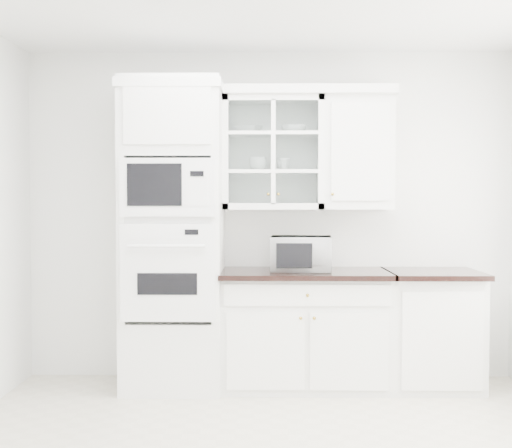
{
  "coord_description": "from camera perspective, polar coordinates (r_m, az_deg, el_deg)",
  "views": [
    {
      "loc": [
        -0.04,
        -3.59,
        1.46
      ],
      "look_at": [
        -0.1,
        1.05,
        1.3
      ],
      "focal_mm": 45.0,
      "sensor_mm": 36.0,
      "label": 1
    }
  ],
  "objects": [
    {
      "name": "upper_cabinet_solid",
      "position": [
        5.24,
        8.97,
        6.22
      ],
      "size": [
        0.55,
        0.33,
        0.9
      ],
      "primitive_type": "cube",
      "color": "white",
      "rests_on": "room_shell"
    },
    {
      "name": "room_shell",
      "position": [
        4.03,
        1.32,
        6.52
      ],
      "size": [
        4.0,
        3.5,
        2.7
      ],
      "color": "white",
      "rests_on": "ground"
    },
    {
      "name": "bowl_a",
      "position": [
        5.19,
        -0.72,
        8.36
      ],
      "size": [
        0.28,
        0.28,
        0.06
      ],
      "primitive_type": "imported",
      "rotation": [
        0.0,
        0.0,
        -0.3
      ],
      "color": "white",
      "rests_on": "upper_cabinet_glass"
    },
    {
      "name": "countertop_microwave",
      "position": [
        5.04,
        4.02,
        -2.63
      ],
      "size": [
        0.49,
        0.42,
        0.27
      ],
      "primitive_type": "imported",
      "rotation": [
        0.0,
        0.0,
        3.07
      ],
      "color": "white",
      "rests_on": "base_cabinet_run"
    },
    {
      "name": "base_cabinet_run",
      "position": [
        5.14,
        4.35,
        -9.21
      ],
      "size": [
        1.32,
        0.67,
        0.92
      ],
      "color": "white",
      "rests_on": "ground"
    },
    {
      "name": "cup_a",
      "position": [
        5.18,
        0.2,
        5.35
      ],
      "size": [
        0.16,
        0.16,
        0.11
      ],
      "primitive_type": "imported",
      "rotation": [
        0.0,
        0.0,
        0.14
      ],
      "color": "white",
      "rests_on": "upper_cabinet_glass"
    },
    {
      "name": "extra_base_cabinet",
      "position": [
        5.3,
        15.34,
        -8.94
      ],
      "size": [
        0.72,
        0.67,
        0.92
      ],
      "color": "white",
      "rests_on": "ground"
    },
    {
      "name": "crown_molding",
      "position": [
        5.22,
        0.35,
        11.63
      ],
      "size": [
        2.14,
        0.38,
        0.07
      ],
      "primitive_type": "cube",
      "color": "white",
      "rests_on": "room_shell"
    },
    {
      "name": "oven_column",
      "position": [
        5.06,
        -7.33,
        -0.99
      ],
      "size": [
        0.76,
        0.68,
        2.4
      ],
      "color": "white",
      "rests_on": "ground"
    },
    {
      "name": "bowl_b",
      "position": [
        5.21,
        3.39,
        8.38
      ],
      "size": [
        0.22,
        0.22,
        0.06
      ],
      "primitive_type": "imported",
      "rotation": [
        0.0,
        0.0,
        0.13
      ],
      "color": "white",
      "rests_on": "upper_cabinet_glass"
    },
    {
      "name": "cup_b",
      "position": [
        5.19,
        2.42,
        5.31
      ],
      "size": [
        0.13,
        0.13,
        0.1
      ],
      "primitive_type": "imported",
      "rotation": [
        0.0,
        0.0,
        -0.25
      ],
      "color": "white",
      "rests_on": "upper_cabinet_glass"
    },
    {
      "name": "upper_cabinet_glass",
      "position": [
        5.19,
        1.52,
        6.29
      ],
      "size": [
        0.8,
        0.33,
        0.9
      ],
      "color": "white",
      "rests_on": "room_shell"
    }
  ]
}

